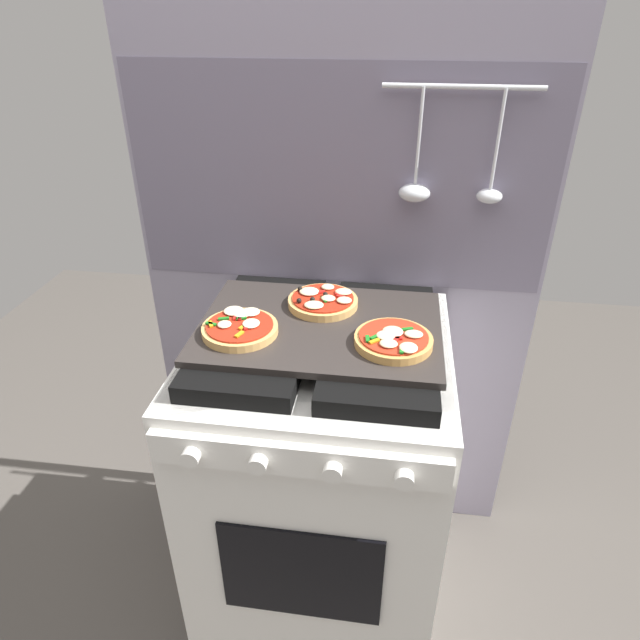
# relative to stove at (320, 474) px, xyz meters

# --- Properties ---
(ground_plane) EXTENTS (4.00, 4.00, 0.00)m
(ground_plane) POSITION_rel_stove_xyz_m (0.00, 0.00, -0.45)
(ground_plane) COLOR #4C4742
(kitchen_backsplash) EXTENTS (1.10, 0.09, 1.55)m
(kitchen_backsplash) POSITION_rel_stove_xyz_m (0.00, 0.34, 0.34)
(kitchen_backsplash) COLOR gray
(kitchen_backsplash) RESTS_ON ground_plane
(stove) EXTENTS (0.60, 0.64, 0.90)m
(stove) POSITION_rel_stove_xyz_m (0.00, 0.00, 0.00)
(stove) COLOR white
(stove) RESTS_ON ground_plane
(baking_tray) EXTENTS (0.54, 0.38, 0.02)m
(baking_tray) POSITION_rel_stove_xyz_m (0.00, 0.00, 0.46)
(baking_tray) COLOR #2D2826
(baking_tray) RESTS_ON stove
(pizza_left) EXTENTS (0.17, 0.17, 0.03)m
(pizza_left) POSITION_rel_stove_xyz_m (-0.17, -0.06, 0.48)
(pizza_left) COLOR tan
(pizza_left) RESTS_ON baking_tray
(pizza_right) EXTENTS (0.17, 0.17, 0.03)m
(pizza_right) POSITION_rel_stove_xyz_m (0.17, -0.06, 0.48)
(pizza_right) COLOR tan
(pizza_right) RESTS_ON baking_tray
(pizza_center) EXTENTS (0.17, 0.17, 0.03)m
(pizza_center) POSITION_rel_stove_xyz_m (-0.00, 0.09, 0.48)
(pizza_center) COLOR tan
(pizza_center) RESTS_ON baking_tray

